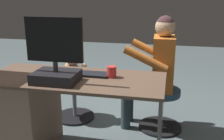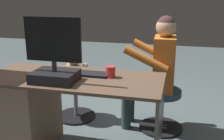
{
  "view_description": "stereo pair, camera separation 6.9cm",
  "coord_description": "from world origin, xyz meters",
  "px_view_note": "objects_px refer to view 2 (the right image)",
  "views": [
    {
      "loc": [
        -0.75,
        2.28,
        1.37
      ],
      "look_at": [
        -0.23,
        -0.04,
        0.69
      ],
      "focal_mm": 43.35,
      "sensor_mm": 36.0,
      "label": 1
    },
    {
      "loc": [
        -0.81,
        2.26,
        1.37
      ],
      "look_at": [
        -0.23,
        -0.04,
        0.69
      ],
      "focal_mm": 43.35,
      "sensor_mm": 36.0,
      "label": 2
    }
  ],
  "objects_px": {
    "desk": "(34,110)",
    "cup": "(111,72)",
    "monitor": "(54,63)",
    "teddy_bear": "(75,67)",
    "person": "(156,65)",
    "visitor_chair": "(162,106)",
    "tv_remote": "(41,74)",
    "computer_mouse": "(53,70)",
    "keyboard": "(84,73)",
    "office_chair_teddy": "(76,96)"
  },
  "relations": [
    {
      "from": "visitor_chair",
      "to": "person",
      "type": "bearing_deg",
      "value": -2.2
    },
    {
      "from": "computer_mouse",
      "to": "person",
      "type": "distance_m",
      "value": 1.0
    },
    {
      "from": "cup",
      "to": "office_chair_teddy",
      "type": "xyz_separation_m",
      "value": [
        0.56,
        -0.62,
        -0.5
      ]
    },
    {
      "from": "desk",
      "to": "keyboard",
      "type": "relative_size",
      "value": 3.45
    },
    {
      "from": "monitor",
      "to": "teddy_bear",
      "type": "height_order",
      "value": "monitor"
    },
    {
      "from": "computer_mouse",
      "to": "tv_remote",
      "type": "bearing_deg",
      "value": 63.41
    },
    {
      "from": "desk",
      "to": "person",
      "type": "bearing_deg",
      "value": -146.57
    },
    {
      "from": "tv_remote",
      "to": "teddy_bear",
      "type": "xyz_separation_m",
      "value": [
        -0.02,
        -0.71,
        -0.13
      ]
    },
    {
      "from": "cup",
      "to": "monitor",
      "type": "bearing_deg",
      "value": 28.33
    },
    {
      "from": "keyboard",
      "to": "office_chair_teddy",
      "type": "xyz_separation_m",
      "value": [
        0.33,
        -0.6,
        -0.47
      ]
    },
    {
      "from": "desk",
      "to": "cup",
      "type": "xyz_separation_m",
      "value": [
        -0.68,
        -0.07,
        0.38
      ]
    },
    {
      "from": "keyboard",
      "to": "cup",
      "type": "bearing_deg",
      "value": 176.79
    },
    {
      "from": "monitor",
      "to": "computer_mouse",
      "type": "height_order",
      "value": "monitor"
    },
    {
      "from": "monitor",
      "to": "person",
      "type": "distance_m",
      "value": 1.07
    },
    {
      "from": "visitor_chair",
      "to": "monitor",
      "type": "bearing_deg",
      "value": 45.45
    },
    {
      "from": "cup",
      "to": "computer_mouse",
      "type": "bearing_deg",
      "value": -3.78
    },
    {
      "from": "desk",
      "to": "teddy_bear",
      "type": "bearing_deg",
      "value": -99.3
    },
    {
      "from": "desk",
      "to": "cup",
      "type": "height_order",
      "value": "cup"
    },
    {
      "from": "computer_mouse",
      "to": "office_chair_teddy",
      "type": "bearing_deg",
      "value": -86.29
    },
    {
      "from": "tv_remote",
      "to": "visitor_chair",
      "type": "distance_m",
      "value": 1.26
    },
    {
      "from": "office_chair_teddy",
      "to": "cup",
      "type": "bearing_deg",
      "value": 132.35
    },
    {
      "from": "cup",
      "to": "teddy_bear",
      "type": "distance_m",
      "value": 0.86
    },
    {
      "from": "cup",
      "to": "tv_remote",
      "type": "height_order",
      "value": "cup"
    },
    {
      "from": "computer_mouse",
      "to": "teddy_bear",
      "type": "relative_size",
      "value": 0.27
    },
    {
      "from": "tv_remote",
      "to": "office_chair_teddy",
      "type": "height_order",
      "value": "tv_remote"
    },
    {
      "from": "teddy_bear",
      "to": "person",
      "type": "bearing_deg",
      "value": 177.03
    },
    {
      "from": "keyboard",
      "to": "visitor_chair",
      "type": "xyz_separation_m",
      "value": [
        -0.63,
        -0.57,
        -0.47
      ]
    },
    {
      "from": "desk",
      "to": "cup",
      "type": "distance_m",
      "value": 0.78
    },
    {
      "from": "computer_mouse",
      "to": "office_chair_teddy",
      "type": "distance_m",
      "value": 0.75
    },
    {
      "from": "visitor_chair",
      "to": "cup",
      "type": "bearing_deg",
      "value": 56.09
    },
    {
      "from": "monitor",
      "to": "computer_mouse",
      "type": "relative_size",
      "value": 5.12
    },
    {
      "from": "monitor",
      "to": "person",
      "type": "bearing_deg",
      "value": -131.51
    },
    {
      "from": "office_chair_teddy",
      "to": "teddy_bear",
      "type": "xyz_separation_m",
      "value": [
        0.0,
        -0.01,
        0.34
      ]
    },
    {
      "from": "monitor",
      "to": "office_chair_teddy",
      "type": "relative_size",
      "value": 1.13
    },
    {
      "from": "monitor",
      "to": "computer_mouse",
      "type": "bearing_deg",
      "value": -60.27
    },
    {
      "from": "monitor",
      "to": "teddy_bear",
      "type": "relative_size",
      "value": 1.38
    },
    {
      "from": "desk",
      "to": "teddy_bear",
      "type": "relative_size",
      "value": 4.08
    },
    {
      "from": "desk",
      "to": "monitor",
      "type": "bearing_deg",
      "value": 154.78
    },
    {
      "from": "visitor_chair",
      "to": "teddy_bear",
      "type": "bearing_deg",
      "value": -2.91
    },
    {
      "from": "cup",
      "to": "person",
      "type": "distance_m",
      "value": 0.67
    },
    {
      "from": "monitor",
      "to": "cup",
      "type": "relative_size",
      "value": 5.42
    },
    {
      "from": "keyboard",
      "to": "visitor_chair",
      "type": "distance_m",
      "value": 0.97
    },
    {
      "from": "office_chair_teddy",
      "to": "teddy_bear",
      "type": "bearing_deg",
      "value": -90.0
    },
    {
      "from": "desk",
      "to": "computer_mouse",
      "type": "bearing_deg",
      "value": -145.25
    },
    {
      "from": "tv_remote",
      "to": "teddy_bear",
      "type": "distance_m",
      "value": 0.72
    },
    {
      "from": "person",
      "to": "visitor_chair",
      "type": "bearing_deg",
      "value": 177.8
    },
    {
      "from": "tv_remote",
      "to": "monitor",
      "type": "bearing_deg",
      "value": 153.71
    },
    {
      "from": "desk",
      "to": "computer_mouse",
      "type": "height_order",
      "value": "computer_mouse"
    },
    {
      "from": "tv_remote",
      "to": "office_chair_teddy",
      "type": "xyz_separation_m",
      "value": [
        -0.02,
        -0.69,
        -0.47
      ]
    },
    {
      "from": "cup",
      "to": "visitor_chair",
      "type": "relative_size",
      "value": 0.2
    }
  ]
}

